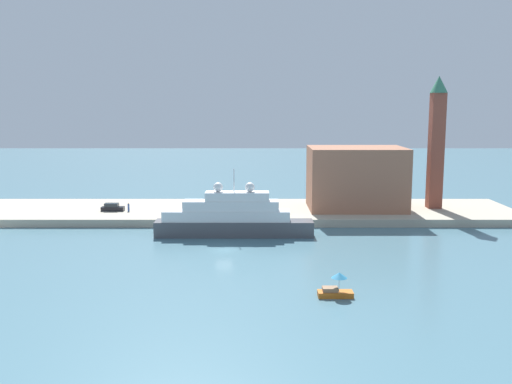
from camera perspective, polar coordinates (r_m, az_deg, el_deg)
ground at (r=87.58m, az=-2.94°, el=-5.74°), size 400.00×400.00×0.00m
quay_dock at (r=114.07m, az=-2.20°, el=-1.97°), size 110.00×22.61×1.44m
large_yacht at (r=96.26m, az=-2.19°, el=-2.58°), size 26.20×3.96×11.21m
small_motorboat at (r=67.45m, az=8.02°, el=-9.33°), size 4.01×1.83×2.86m
harbor_building at (r=114.47m, az=10.01°, el=1.35°), size 18.37×12.91×12.00m
bell_tower at (r=118.13m, az=17.52°, el=5.05°), size 3.38×3.38×25.60m
parked_car at (r=114.43m, az=-13.74°, el=-1.49°), size 4.29×1.65×1.49m
person_figure at (r=113.11m, az=-12.23°, el=-1.49°), size 0.36×0.36×1.65m
mooring_bollard at (r=103.82m, az=-3.80°, el=-2.46°), size 0.44×0.44×0.63m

